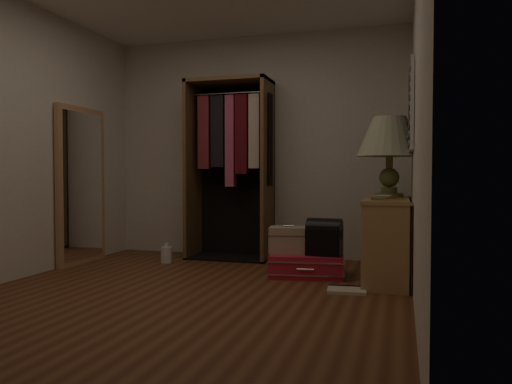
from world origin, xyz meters
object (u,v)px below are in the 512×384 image
open_wardrobe (233,154)px  white_jug (167,254)px  table_lamp (390,139)px  pink_suitcase (307,265)px  train_case (289,240)px  console_bookshelf (388,237)px  floor_mirror (81,185)px  black_bag (324,236)px

open_wardrobe → white_jug: size_ratio=9.40×
table_lamp → open_wardrobe: bearing=162.6°
open_wardrobe → pink_suitcase: size_ratio=2.67×
open_wardrobe → train_case: 1.43m
console_bookshelf → train_case: 0.92m
train_case → pink_suitcase: bearing=-5.3°
train_case → white_jug: (-1.43, 0.27, -0.25)m
floor_mirror → white_jug: (0.88, 0.27, -0.76)m
open_wardrobe → white_jug: open_wardrobe is taller
pink_suitcase → white_jug: 1.63m
pink_suitcase → black_bag: 0.34m
open_wardrobe → white_jug: bearing=-140.2°
console_bookshelf → table_lamp: size_ratio=1.42×
floor_mirror → table_lamp: size_ratio=2.16×
train_case → white_jug: size_ratio=1.85×
black_bag → console_bookshelf: bearing=13.7°
console_bookshelf → train_case: console_bookshelf is taller
open_wardrobe → black_bag: 1.66m
console_bookshelf → table_lamp: bearing=88.6°
console_bookshelf → white_jug: bearing=174.6°
open_wardrobe → train_case: bearing=-43.0°
open_wardrobe → pink_suitcase: 1.68m
pink_suitcase → train_case: (-0.17, -0.01, 0.23)m
pink_suitcase → black_bag: size_ratio=2.21×
black_bag → open_wardrobe: bearing=149.6°
floor_mirror → black_bag: size_ratio=4.90×
console_bookshelf → table_lamp: 0.93m
console_bookshelf → open_wardrobe: (-1.75, 0.72, 0.82)m
black_bag → table_lamp: 1.11m
open_wardrobe → pink_suitcase: (1.01, -0.77, -1.10)m
train_case → black_bag: bearing=-15.6°
table_lamp → white_jug: (-2.36, 0.05, -1.22)m
open_wardrobe → table_lamp: size_ratio=2.61×
white_jug → console_bookshelf: bearing=-5.4°
train_case → table_lamp: table_lamp is taller
open_wardrobe → table_lamp: open_wardrobe is taller
floor_mirror → black_bag: (2.67, -0.05, -0.46)m
open_wardrobe → pink_suitcase: bearing=-37.2°
table_lamp → white_jug: table_lamp is taller
console_bookshelf → black_bag: (-0.57, -0.10, 0.00)m
pink_suitcase → table_lamp: table_lamp is taller
black_bag → table_lamp: table_lamp is taller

